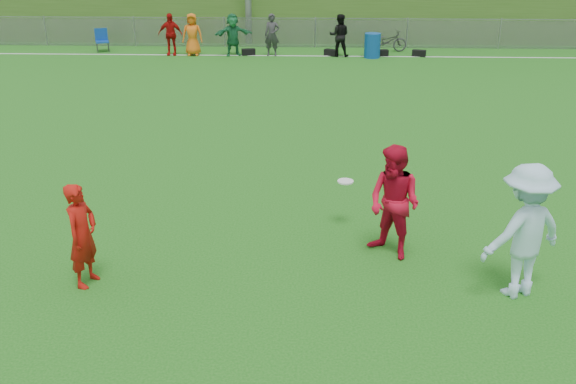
{
  "coord_description": "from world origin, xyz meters",
  "views": [
    {
      "loc": [
        -0.1,
        -8.6,
        5.12
      ],
      "look_at": [
        -0.45,
        0.5,
        1.27
      ],
      "focal_mm": 40.0,
      "sensor_mm": 36.0,
      "label": 1
    }
  ],
  "objects_px": {
    "player_red_left": "(82,235)",
    "frisbee": "(346,181)",
    "player_red_center": "(394,203)",
    "recycling_bin": "(372,46)",
    "player_blue": "(524,231)",
    "bicycle": "(387,41)"
  },
  "relations": [
    {
      "from": "player_blue",
      "to": "recycling_bin",
      "type": "height_order",
      "value": "player_blue"
    },
    {
      "from": "player_red_left",
      "to": "frisbee",
      "type": "height_order",
      "value": "player_red_left"
    },
    {
      "from": "player_blue",
      "to": "bicycle",
      "type": "bearing_deg",
      "value": -114.81
    },
    {
      "from": "recycling_bin",
      "to": "bicycle",
      "type": "relative_size",
      "value": 0.57
    },
    {
      "from": "player_red_center",
      "to": "frisbee",
      "type": "relative_size",
      "value": 6.58
    },
    {
      "from": "player_red_center",
      "to": "frisbee",
      "type": "xyz_separation_m",
      "value": [
        -0.73,
        1.07,
        -0.07
      ]
    },
    {
      "from": "player_red_left",
      "to": "player_blue",
      "type": "xyz_separation_m",
      "value": [
        6.46,
        -0.04,
        0.2
      ]
    },
    {
      "from": "player_red_left",
      "to": "recycling_bin",
      "type": "relative_size",
      "value": 1.67
    },
    {
      "from": "recycling_bin",
      "to": "player_red_left",
      "type": "bearing_deg",
      "value": -107.91
    },
    {
      "from": "bicycle",
      "to": "player_red_left",
      "type": "bearing_deg",
      "value": 150.41
    },
    {
      "from": "player_red_center",
      "to": "player_blue",
      "type": "xyz_separation_m",
      "value": [
        1.72,
        -1.12,
        0.07
      ]
    },
    {
      "from": "player_red_left",
      "to": "player_red_center",
      "type": "height_order",
      "value": "player_red_center"
    },
    {
      "from": "player_red_center",
      "to": "player_blue",
      "type": "bearing_deg",
      "value": 9.52
    },
    {
      "from": "bicycle",
      "to": "recycling_bin",
      "type": "bearing_deg",
      "value": 138.96
    },
    {
      "from": "player_red_center",
      "to": "recycling_bin",
      "type": "xyz_separation_m",
      "value": [
        1.06,
        16.87,
        -0.46
      ]
    },
    {
      "from": "recycling_bin",
      "to": "player_red_center",
      "type": "bearing_deg",
      "value": -93.61
    },
    {
      "from": "recycling_bin",
      "to": "player_blue",
      "type": "bearing_deg",
      "value": -87.9
    },
    {
      "from": "player_red_center",
      "to": "recycling_bin",
      "type": "relative_size",
      "value": 1.94
    },
    {
      "from": "player_blue",
      "to": "bicycle",
      "type": "height_order",
      "value": "player_blue"
    },
    {
      "from": "player_red_left",
      "to": "frisbee",
      "type": "bearing_deg",
      "value": -47.65
    },
    {
      "from": "player_red_center",
      "to": "frisbee",
      "type": "distance_m",
      "value": 1.3
    },
    {
      "from": "player_red_left",
      "to": "bicycle",
      "type": "bearing_deg",
      "value": -4.7
    }
  ]
}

